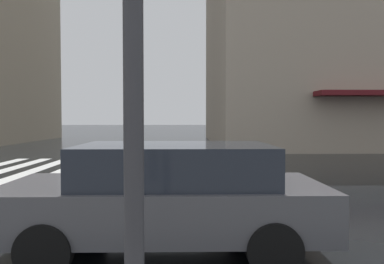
# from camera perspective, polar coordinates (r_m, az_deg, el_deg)

# --- Properties ---
(car_dark_grey) EXTENTS (1.85, 4.10, 1.41)m
(car_dark_grey) POSITION_cam_1_polar(r_m,az_deg,el_deg) (4.89, -3.84, -9.60)
(car_dark_grey) COLOR #4C4C51
(car_dark_grey) RESTS_ON ground_plane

